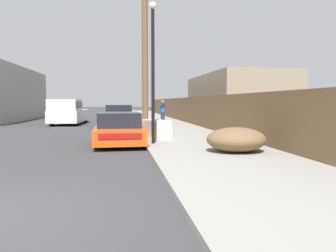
% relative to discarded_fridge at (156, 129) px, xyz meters
% --- Properties ---
extents(sidewalk_curb, '(4.20, 63.00, 0.12)m').
position_rel_discarded_fridge_xyz_m(sidewalk_curb, '(1.50, 14.75, -0.44)').
color(sidewalk_curb, gray).
rests_on(sidewalk_curb, ground).
extents(discarded_fridge, '(1.10, 1.82, 0.78)m').
position_rel_discarded_fridge_xyz_m(discarded_fridge, '(0.00, 0.00, 0.00)').
color(discarded_fridge, silver).
rests_on(discarded_fridge, sidewalk_curb).
extents(parked_sports_car_red, '(1.89, 4.75, 1.22)m').
position_rel_discarded_fridge_xyz_m(parked_sports_car_red, '(-1.52, -0.55, 0.06)').
color(parked_sports_car_red, '#E05114').
rests_on(parked_sports_car_red, ground).
extents(car_parked_mid, '(2.08, 4.13, 1.43)m').
position_rel_discarded_fridge_xyz_m(car_parked_mid, '(-1.48, 8.45, 0.17)').
color(car_parked_mid, '#5B1E19').
rests_on(car_parked_mid, ground).
extents(pickup_truck, '(2.34, 5.51, 1.81)m').
position_rel_discarded_fridge_xyz_m(pickup_truck, '(-5.14, 10.87, 0.40)').
color(pickup_truck, silver).
rests_on(pickup_truck, ground).
extents(utility_pole, '(1.80, 0.32, 9.17)m').
position_rel_discarded_fridge_xyz_m(utility_pole, '(-0.14, 3.91, 4.31)').
color(utility_pole, brown).
rests_on(utility_pole, sidewalk_curb).
extents(street_lamp, '(0.26, 0.26, 5.00)m').
position_rel_discarded_fridge_xyz_m(street_lamp, '(-0.30, -1.67, 2.51)').
color(street_lamp, black).
rests_on(street_lamp, sidewalk_curb).
extents(brush_pile, '(1.78, 1.64, 0.74)m').
position_rel_discarded_fridge_xyz_m(brush_pile, '(1.97, -4.03, -0.01)').
color(brush_pile, brown).
rests_on(brush_pile, sidewalk_curb).
extents(wooden_fence, '(0.08, 44.03, 1.84)m').
position_rel_discarded_fridge_xyz_m(wooden_fence, '(3.45, 12.25, 0.54)').
color(wooden_fence, brown).
rests_on(wooden_fence, sidewalk_curb).
extents(building_right_house, '(6.00, 12.85, 4.02)m').
position_rel_discarded_fridge_xyz_m(building_right_house, '(8.81, 14.76, 1.51)').
color(building_right_house, gray).
rests_on(building_right_house, ground).
extents(pedestrian, '(0.34, 0.34, 1.62)m').
position_rel_discarded_fridge_xyz_m(pedestrian, '(1.50, 9.29, 0.45)').
color(pedestrian, '#282D42').
rests_on(pedestrian, sidewalk_curb).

